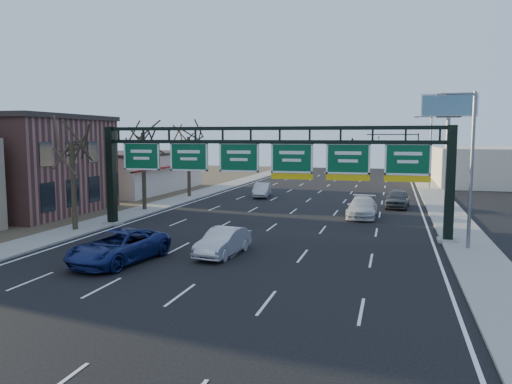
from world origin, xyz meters
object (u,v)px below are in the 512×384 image
(car_blue_suv, at_px, (119,247))
(car_white_wagon, at_px, (362,207))
(car_silver_sedan, at_px, (223,242))
(sign_gantry, at_px, (267,165))

(car_blue_suv, relative_size, car_white_wagon, 1.09)
(car_silver_sedan, height_order, car_white_wagon, car_white_wagon)
(sign_gantry, height_order, car_blue_suv, sign_gantry)
(car_silver_sedan, relative_size, car_white_wagon, 0.82)
(car_blue_suv, distance_m, car_white_wagon, 21.40)
(car_blue_suv, xyz_separation_m, car_silver_sedan, (4.69, 2.92, -0.09))
(sign_gantry, xyz_separation_m, car_white_wagon, (5.82, 8.30, -3.83))
(sign_gantry, relative_size, car_white_wagon, 4.44)
(sign_gantry, xyz_separation_m, car_blue_suv, (-5.42, -9.91, -3.79))
(sign_gantry, relative_size, car_blue_suv, 4.08)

